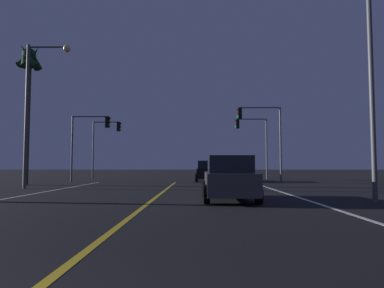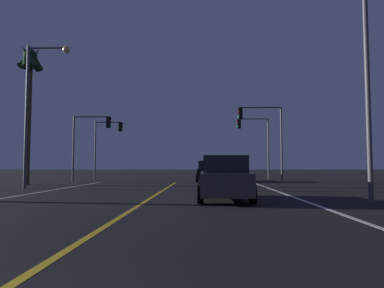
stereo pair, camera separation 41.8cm
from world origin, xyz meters
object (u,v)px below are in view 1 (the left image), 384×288
traffic_light_near_right (260,126)px  traffic_light_near_left (91,133)px  street_lamp_left_mid (37,96)px  traffic_light_far_left (106,136)px  car_lead_same_lane (229,179)px  car_ahead_far (207,171)px  traffic_light_far_right (252,134)px  palm_tree_left_mid (28,72)px  street_lamp_right_near (358,53)px

traffic_light_near_right → traffic_light_near_left: (-13.56, 0.00, -0.49)m
traffic_light_near_right → street_lamp_left_mid: (-14.36, -7.57, 0.91)m
traffic_light_far_left → car_lead_same_lane: bearing=-62.6°
car_ahead_far → car_lead_same_lane: (0.40, -15.11, 0.00)m
traffic_light_far_right → palm_tree_left_mid: size_ratio=0.59×
car_ahead_far → traffic_light_near_right: (4.17, -1.29, 3.61)m
street_lamp_left_mid → street_lamp_right_near: bearing=-24.1°
traffic_light_near_right → traffic_light_near_left: traffic_light_near_right is taller
traffic_light_near_right → traffic_light_far_right: bearing=-92.2°
traffic_light_near_right → street_lamp_right_near: bearing=94.1°
traffic_light_far_left → palm_tree_left_mid: 10.78m
car_lead_same_lane → traffic_light_far_right: traffic_light_far_right is taller
car_lead_same_lane → street_lamp_right_near: bearing=-97.5°
car_ahead_far → car_lead_same_lane: same height
car_lead_same_lane → palm_tree_left_mid: size_ratio=0.44×
car_lead_same_lane → street_lamp_left_mid: street_lamp_left_mid is taller
traffic_light_near_left → car_lead_same_lane: bearing=-54.7°
car_ahead_far → traffic_light_near_left: traffic_light_near_left is taller
traffic_light_far_left → traffic_light_far_right: bearing=0.0°
palm_tree_left_mid → street_lamp_right_near: bearing=-30.1°
traffic_light_near_right → palm_tree_left_mid: bearing=14.4°
traffic_light_near_left → traffic_light_near_right: bearing=-0.0°
car_ahead_far → traffic_light_near_right: traffic_light_near_right is taller
traffic_light_far_right → traffic_light_far_left: size_ratio=1.05×
traffic_light_far_left → palm_tree_left_mid: size_ratio=0.57×
car_ahead_far → street_lamp_right_near: bearing=-161.7°
traffic_light_far_left → palm_tree_left_mid: bearing=-106.1°
car_lead_same_lane → traffic_light_near_right: size_ratio=0.72×
traffic_light_near_left → street_lamp_right_near: bearing=-44.7°
street_lamp_right_near → traffic_light_near_right: bearing=-85.9°
traffic_light_far_right → street_lamp_left_mid: size_ratio=0.69×
palm_tree_left_mid → car_lead_same_lane: bearing=-36.7°
car_ahead_far → street_lamp_right_near: 17.23m
traffic_light_far_right → car_lead_same_lane: bearing=78.4°
traffic_light_near_left → street_lamp_left_mid: street_lamp_left_mid is taller
traffic_light_near_left → palm_tree_left_mid: palm_tree_left_mid is taller
car_lead_same_lane → traffic_light_near_left: traffic_light_near_left is taller
car_lead_same_lane → traffic_light_far_right: (3.98, 19.32, 3.46)m
street_lamp_right_near → palm_tree_left_mid: palm_tree_left_mid is taller
street_lamp_right_near → palm_tree_left_mid: size_ratio=0.90×
car_lead_same_lane → traffic_light_near_left: 17.23m
car_lead_same_lane → street_lamp_right_near: street_lamp_right_near is taller
traffic_light_near_left → street_lamp_left_mid: bearing=-96.0°
street_lamp_left_mid → palm_tree_left_mid: bearing=123.9°
traffic_light_far_right → street_lamp_left_mid: bearing=41.9°
car_lead_same_lane → traffic_light_far_right: size_ratio=0.74×
traffic_light_near_right → car_lead_same_lane: bearing=74.8°
traffic_light_near_left → street_lamp_right_near: (14.59, -14.45, 1.58)m
car_ahead_far → traffic_light_near_right: size_ratio=0.72×
car_lead_same_lane → traffic_light_near_right: traffic_light_near_right is taller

